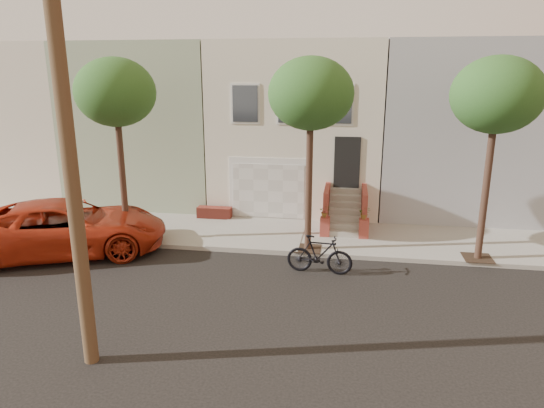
# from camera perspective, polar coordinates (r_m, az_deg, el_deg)

# --- Properties ---
(ground) EXTENTS (90.00, 90.00, 0.00)m
(ground) POSITION_cam_1_polar(r_m,az_deg,el_deg) (13.24, -1.72, -11.50)
(ground) COLOR black
(ground) RESTS_ON ground
(sidewalk) EXTENTS (40.00, 3.70, 0.15)m
(sidewalk) POSITION_cam_1_polar(r_m,az_deg,el_deg) (18.09, 1.43, -3.69)
(sidewalk) COLOR gray
(sidewalk) RESTS_ON ground
(house_row) EXTENTS (33.10, 11.70, 7.00)m
(house_row) POSITION_cam_1_polar(r_m,az_deg,el_deg) (23.01, 3.46, 9.52)
(house_row) COLOR beige
(house_row) RESTS_ON sidewalk
(tree_left) EXTENTS (2.70, 2.57, 6.30)m
(tree_left) POSITION_cam_1_polar(r_m,az_deg,el_deg) (17.34, -17.90, 12.25)
(tree_left) COLOR #2D2116
(tree_left) RESTS_ON sidewalk
(tree_mid) EXTENTS (2.70, 2.57, 6.30)m
(tree_mid) POSITION_cam_1_polar(r_m,az_deg,el_deg) (15.56, 4.58, 12.65)
(tree_mid) COLOR #2D2116
(tree_mid) RESTS_ON sidewalk
(tree_right) EXTENTS (2.70, 2.57, 6.30)m
(tree_right) POSITION_cam_1_polar(r_m,az_deg,el_deg) (16.09, 24.91, 11.40)
(tree_right) COLOR #2D2116
(tree_right) RESTS_ON sidewalk
(pickup_truck) EXTENTS (7.23, 5.29, 1.83)m
(pickup_truck) POSITION_cam_1_polar(r_m,az_deg,el_deg) (17.68, -23.13, -2.56)
(pickup_truck) COLOR #AC2C15
(pickup_truck) RESTS_ON ground
(motorcycle) EXTENTS (2.04, 0.71, 1.20)m
(motorcycle) POSITION_cam_1_polar(r_m,az_deg,el_deg) (14.87, 5.61, -5.92)
(motorcycle) COLOR black
(motorcycle) RESTS_ON ground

